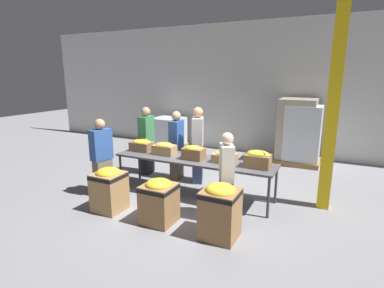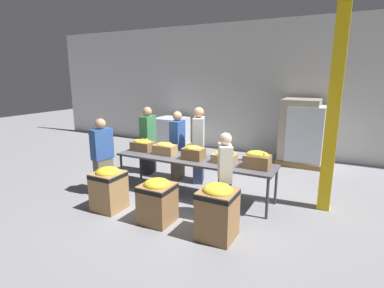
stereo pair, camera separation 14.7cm
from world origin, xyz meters
TOP-DOWN VIEW (x-y plane):
  - ground_plane at (0.00, 0.00)m, footprint 30.00×30.00m
  - wall_back at (0.00, 4.09)m, footprint 16.00×0.08m
  - sorting_table at (0.00, 0.00)m, footprint 3.30×0.80m
  - banana_box_0 at (-1.31, 0.08)m, footprint 0.48×0.35m
  - banana_box_1 at (-0.69, 0.02)m, footprint 0.47×0.29m
  - banana_box_2 at (0.01, -0.03)m, footprint 0.41×0.31m
  - banana_box_3 at (0.65, 0.05)m, footprint 0.44×0.33m
  - banana_box_4 at (1.29, 0.00)m, footprint 0.45×0.32m
  - volunteer_0 at (-1.67, 0.79)m, footprint 0.27×0.47m
  - volunteer_1 at (-1.70, -0.76)m, footprint 0.29×0.46m
  - volunteer_2 at (-0.81, 0.77)m, footprint 0.25×0.45m
  - volunteer_3 at (0.95, -0.71)m, footprint 0.37×0.46m
  - volunteer_4 at (-0.26, 0.77)m, footprint 0.38×0.52m
  - donation_bin_0 at (-1.08, -1.29)m, footprint 0.51×0.51m
  - donation_bin_1 at (-0.02, -1.29)m, footprint 0.52×0.52m
  - donation_bin_2 at (1.07, -1.29)m, footprint 0.54×0.54m
  - support_pillar at (2.43, 0.57)m, footprint 0.21×0.21m
  - pallet_stack_0 at (1.53, 3.42)m, footprint 1.04×1.04m
  - pallet_stack_1 at (-2.55, 3.33)m, footprint 1.05×1.05m
  - pallet_stack_2 at (1.71, 3.35)m, footprint 0.99×0.99m

SIDE VIEW (x-z plane):
  - ground_plane at x=0.00m, z-range 0.00..0.00m
  - donation_bin_1 at x=-0.02m, z-range 0.02..0.79m
  - donation_bin_0 at x=-1.08m, z-range 0.03..0.84m
  - donation_bin_2 at x=1.07m, z-range 0.03..0.89m
  - pallet_stack_1 at x=-2.55m, z-range -0.01..1.01m
  - sorting_table at x=0.00m, z-range 0.35..1.13m
  - volunteer_3 at x=0.95m, z-range 0.00..1.52m
  - volunteer_1 at x=-1.70m, z-range 0.00..1.58m
  - pallet_stack_2 at x=1.71m, z-range -0.01..1.61m
  - volunteer_2 at x=-0.81m, z-range 0.00..1.61m
  - volunteer_0 at x=-1.67m, z-range -0.01..1.66m
  - volunteer_4 at x=-0.26m, z-range -0.01..1.73m
  - pallet_stack_0 at x=1.53m, z-range -0.01..1.78m
  - banana_box_3 at x=0.65m, z-range 0.78..1.02m
  - banana_box_0 at x=-1.31m, z-range 0.78..1.04m
  - banana_box_1 at x=-0.69m, z-range 0.79..1.04m
  - banana_box_2 at x=0.01m, z-range 0.78..1.07m
  - banana_box_4 at x=1.29m, z-range 0.79..1.11m
  - wall_back at x=0.00m, z-range 0.00..4.00m
  - support_pillar at x=2.43m, z-range 0.00..4.00m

